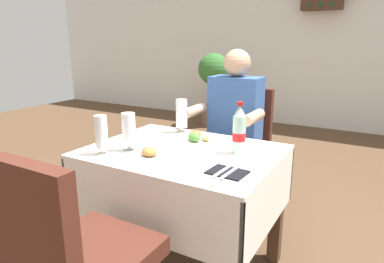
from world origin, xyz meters
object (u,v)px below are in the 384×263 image
(seated_diner_far, at_px, (232,128))
(beer_glass_right, at_px, (101,134))
(main_dining_table, at_px, (183,181))
(potted_plant_corner, at_px, (214,83))
(beer_glass_left, at_px, (182,116))
(cola_bottle_primary, at_px, (239,131))
(chair_far_diner_seat, at_px, (237,145))
(plate_far_diner, at_px, (196,138))
(chair_near_camera_side, at_px, (73,255))
(plate_near_camera, at_px, (152,155))
(beer_glass_middle, at_px, (129,131))
(napkin_cutlery_set, at_px, (227,172))

(seated_diner_far, xyz_separation_m, beer_glass_right, (-0.33, -0.95, 0.14))
(main_dining_table, bearing_deg, potted_plant_corner, 113.48)
(beer_glass_left, relative_size, cola_bottle_primary, 0.79)
(chair_far_diner_seat, xyz_separation_m, beer_glass_right, (-0.33, -1.06, 0.29))
(plate_far_diner, xyz_separation_m, cola_bottle_primary, (0.30, -0.07, 0.10))
(chair_near_camera_side, bearing_deg, chair_far_diner_seat, 90.00)
(cola_bottle_primary, bearing_deg, plate_near_camera, -139.95)
(chair_far_diner_seat, distance_m, beer_glass_middle, 1.01)
(chair_far_diner_seat, distance_m, chair_near_camera_side, 1.57)
(chair_far_diner_seat, height_order, seated_diner_far, seated_diner_far)
(chair_far_diner_seat, relative_size, chair_near_camera_side, 1.00)
(chair_near_camera_side, distance_m, plate_near_camera, 0.62)
(plate_near_camera, relative_size, beer_glass_right, 1.21)
(chair_far_diner_seat, relative_size, potted_plant_corner, 0.85)
(beer_glass_middle, relative_size, potted_plant_corner, 0.18)
(plate_near_camera, xyz_separation_m, beer_glass_right, (-0.26, -0.08, 0.09))
(chair_far_diner_seat, bearing_deg, beer_glass_middle, -104.43)
(beer_glass_right, bearing_deg, chair_far_diner_seat, 72.87)
(beer_glass_left, bearing_deg, plate_far_diner, -37.54)
(seated_diner_far, bearing_deg, plate_far_diner, -91.87)
(main_dining_table, height_order, beer_glass_right, beer_glass_right)
(plate_near_camera, bearing_deg, chair_far_diner_seat, 86.10)
(plate_far_diner, height_order, cola_bottle_primary, cola_bottle_primary)
(beer_glass_middle, xyz_separation_m, cola_bottle_primary, (0.53, 0.25, 0.01))
(napkin_cutlery_set, distance_m, potted_plant_corner, 3.89)
(chair_far_diner_seat, bearing_deg, plate_near_camera, -93.90)
(chair_far_diner_seat, height_order, beer_glass_middle, chair_far_diner_seat)
(potted_plant_corner, bearing_deg, beer_glass_left, -67.53)
(seated_diner_far, bearing_deg, cola_bottle_primary, -63.87)
(plate_far_diner, relative_size, beer_glass_left, 1.18)
(beer_glass_middle, bearing_deg, beer_glass_right, -125.25)
(napkin_cutlery_set, bearing_deg, seated_diner_far, 111.87)
(beer_glass_right, bearing_deg, beer_glass_left, 77.36)
(chair_near_camera_side, bearing_deg, napkin_cutlery_set, 59.48)
(chair_far_diner_seat, xyz_separation_m, napkin_cutlery_set, (0.35, -0.97, 0.19))
(plate_far_diner, xyz_separation_m, potted_plant_corner, (-1.41, 3.10, -0.08))
(seated_diner_far, relative_size, plate_far_diner, 4.92)
(beer_glass_middle, bearing_deg, main_dining_table, 32.66)
(plate_far_diner, bearing_deg, beer_glass_middle, -125.01)
(beer_glass_right, height_order, potted_plant_corner, potted_plant_corner)
(chair_near_camera_side, distance_m, beer_glass_right, 0.67)
(chair_far_diner_seat, bearing_deg, seated_diner_far, -89.03)
(seated_diner_far, height_order, plate_far_diner, seated_diner_far)
(cola_bottle_primary, bearing_deg, chair_near_camera_side, -107.86)
(main_dining_table, relative_size, plate_near_camera, 4.04)
(chair_far_diner_seat, relative_size, cola_bottle_primary, 3.53)
(main_dining_table, bearing_deg, cola_bottle_primary, 19.16)
(plate_near_camera, distance_m, beer_glass_right, 0.29)
(main_dining_table, bearing_deg, plate_far_diner, 94.97)
(chair_far_diner_seat, distance_m, beer_glass_right, 1.14)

